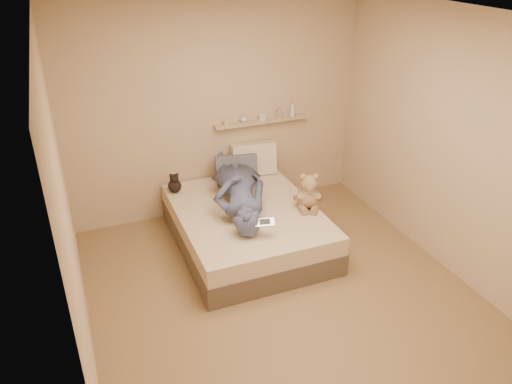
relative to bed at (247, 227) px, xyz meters
name	(u,v)px	position (x,y,z in m)	size (l,w,h in m)	color
room	(284,173)	(0.00, -0.93, 1.08)	(3.80, 3.80, 3.80)	olive
bed	(247,227)	(0.00, 0.00, 0.00)	(1.50, 1.90, 0.45)	brown
game_console	(265,222)	(-0.04, -0.60, 0.40)	(0.21, 0.13, 0.07)	silver
teddy_bear	(308,194)	(0.64, -0.22, 0.40)	(0.33, 0.35, 0.42)	#9B7B55
dark_plush	(175,184)	(-0.63, 0.70, 0.33)	(0.16, 0.16, 0.24)	black
pillow_cream	(254,159)	(0.42, 0.83, 0.43)	(0.55, 0.16, 0.40)	beige
pillow_grey	(236,169)	(0.14, 0.69, 0.40)	(0.50, 0.14, 0.34)	slate
person	(238,188)	(-0.03, 0.17, 0.42)	(0.59, 1.62, 0.39)	#4E527A
wall_shelf	(261,121)	(0.55, 0.91, 0.88)	(1.20, 0.12, 0.03)	tan
shelf_bottles	(267,115)	(0.62, 0.91, 0.95)	(0.95, 0.12, 0.18)	beige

